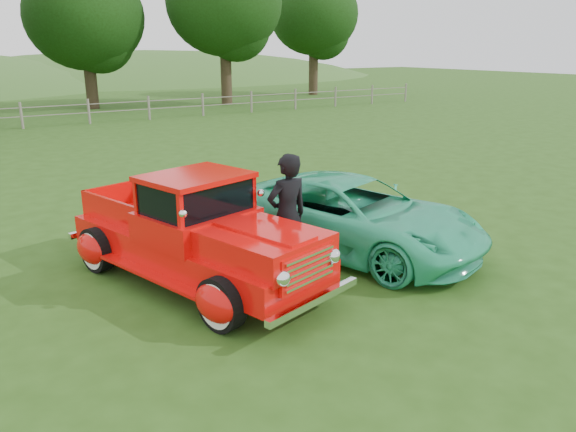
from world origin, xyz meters
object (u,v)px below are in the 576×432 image
tree_mid_east (224,3)px  tree_far_east (314,15)px  red_pickup (195,234)px  man (287,216)px  teal_sedan (352,215)px  tree_near_east (84,17)px

tree_mid_east → tree_far_east: bearing=18.4°
red_pickup → man: bearing=-37.2°
teal_sedan → tree_near_east: bearing=66.8°
tree_near_east → man: bearing=-98.4°
tree_near_east → tree_mid_east: (8.00, -2.00, 0.93)m
tree_mid_east → red_pickup: bearing=-118.0°
red_pickup → tree_near_east: bearing=63.4°
tree_far_east → teal_sedan: size_ratio=1.80×
tree_mid_east → teal_sedan: size_ratio=1.92×
tree_far_east → man: bearing=-126.2°
tree_far_east → tree_mid_east: bearing=-161.6°
tree_near_east → teal_sedan: tree_near_east is taller
teal_sedan → man: man is taller
red_pickup → teal_sedan: 2.99m
teal_sedan → red_pickup: bearing=157.2°
tree_mid_east → man: size_ratio=4.63×
tree_mid_east → man: bearing=-115.1°
red_pickup → tree_far_east: bearing=36.3°
man → tree_mid_east: bearing=-115.8°
man → red_pickup: bearing=-22.7°
man → tree_far_east: bearing=-126.9°
tree_mid_east → red_pickup: tree_mid_east is taller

